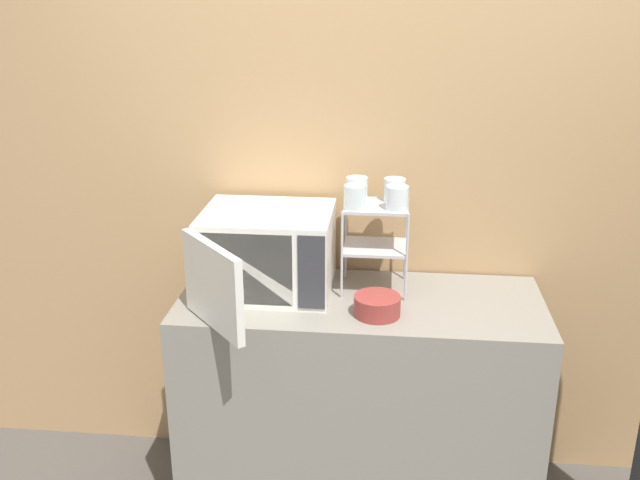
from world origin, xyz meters
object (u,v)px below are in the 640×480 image
glass_front_right (397,198)px  glass_back_left (357,189)px  microwave (265,252)px  bowl (377,306)px  glass_back_right (395,190)px  glass_front_left (355,197)px  dish_rack (376,229)px

glass_front_right → glass_back_left: 0.19m
microwave → bowl: bearing=-21.7°
microwave → glass_back_right: size_ratio=7.94×
glass_back_left → glass_front_right: bearing=-35.2°
glass_front_left → glass_front_right: bearing=1.6°
microwave → glass_front_left: 0.42m
glass_front_left → glass_back_left: size_ratio=1.00×
dish_rack → glass_front_left: bearing=-142.7°
glass_front_right → bowl: 0.41m
glass_front_right → bowl: glass_front_right is taller
dish_rack → bowl: bearing=-85.6°
glass_back_left → glass_front_left: bearing=-90.4°
microwave → glass_front_left: size_ratio=7.94×
dish_rack → glass_back_right: 0.17m
dish_rack → glass_back_left: glass_back_left is taller
glass_back_right → glass_back_left: 0.15m
microwave → glass_front_right: size_ratio=7.94×
dish_rack → glass_back_right: (0.07, 0.05, 0.14)m
glass_front_right → bowl: bearing=-107.8°
glass_front_right → glass_back_left: same height
microwave → glass_front_right: 0.56m
glass_front_right → glass_back_left: bearing=144.8°
glass_front_right → microwave: bearing=-178.7°
glass_front_left → glass_back_left: 0.12m
glass_back_right → glass_back_left: bearing=178.5°
glass_back_left → microwave: bearing=-160.5°
glass_back_right → dish_rack: bearing=-143.4°
dish_rack → bowl: 0.33m
glass_front_left → glass_back_right: (0.15, 0.11, 0.00)m
microwave → dish_rack: (0.42, 0.07, 0.09)m
microwave → glass_front_left: bearing=1.2°
glass_back_right → glass_front_right: (0.01, -0.11, 0.00)m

